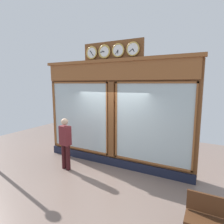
% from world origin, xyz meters
% --- Properties ---
extents(ground_plane, '(14.00, 14.00, 0.00)m').
position_xyz_m(ground_plane, '(0.00, 2.80, 0.00)').
color(ground_plane, '#7A665B').
extents(shop_facade, '(5.40, 0.42, 4.09)m').
position_xyz_m(shop_facade, '(0.00, -0.12, 1.80)').
color(shop_facade, brown).
rests_on(shop_facade, ground_plane).
extents(pedestrian, '(0.38, 0.26, 1.69)m').
position_xyz_m(pedestrian, '(1.20, 0.95, 0.93)').
color(pedestrian, '#3A1316').
rests_on(pedestrian, ground_plane).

